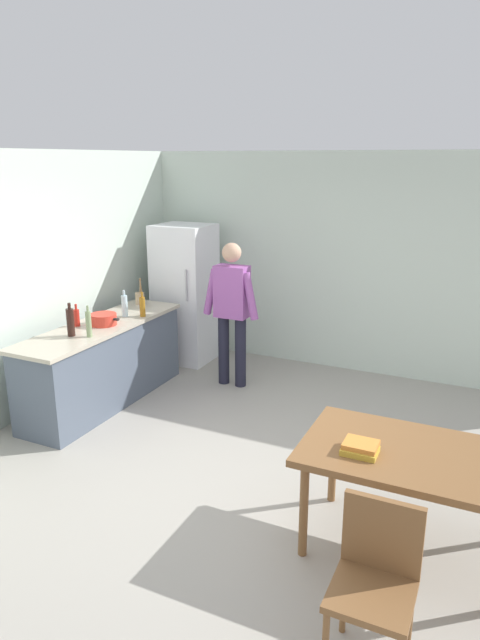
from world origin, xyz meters
TOP-DOWN VIEW (x-y plane):
  - ground_plane at (0.00, 0.00)m, footprint 14.00×14.00m
  - wall_back at (0.00, 3.00)m, footprint 6.40×0.12m
  - wall_left at (-2.60, 0.20)m, footprint 0.12×5.60m
  - kitchen_counter at (-2.00, 0.80)m, footprint 0.64×2.20m
  - refrigerator at (-1.90, 2.40)m, footprint 0.70×0.67m
  - person at (-0.95, 1.85)m, footprint 0.70×0.22m
  - dining_table at (1.40, -0.30)m, footprint 1.40×0.90m
  - chair at (1.40, -1.27)m, footprint 0.42×0.42m
  - cooking_pot at (-1.96, 0.80)m, footprint 0.40×0.28m
  - utensil_jar at (-2.12, 1.70)m, footprint 0.11×0.11m
  - bottle_oil_amber at (-1.77, 1.25)m, footprint 0.06×0.06m
  - bottle_vinegar_tall at (-1.82, 0.40)m, footprint 0.06×0.06m
  - bottle_wine_dark at (-2.00, 0.35)m, footprint 0.08×0.08m
  - bottle_sauce_red at (-2.18, 0.64)m, footprint 0.06×0.06m
  - bottle_water_clear at (-1.95, 1.16)m, footprint 0.07×0.07m
  - book_stack at (1.11, -0.46)m, footprint 0.23×0.20m

SIDE VIEW (x-z plane):
  - ground_plane at x=0.00m, z-range 0.00..0.00m
  - kitchen_counter at x=-2.00m, z-range 0.00..0.90m
  - chair at x=1.40m, z-range 0.08..0.99m
  - dining_table at x=1.40m, z-range 0.30..1.05m
  - book_stack at x=1.11m, z-range 0.75..0.82m
  - refrigerator at x=-1.90m, z-range 0.00..1.80m
  - cooking_pot at x=-1.96m, z-range 0.90..1.02m
  - person at x=-0.95m, z-range 0.13..1.83m
  - utensil_jar at x=-2.12m, z-range 0.82..1.14m
  - bottle_sauce_red at x=-2.18m, z-range 0.88..1.12m
  - bottle_oil_amber at x=-1.77m, z-range 0.88..1.16m
  - bottle_water_clear at x=-1.95m, z-range 0.88..1.18m
  - bottle_vinegar_tall at x=-1.82m, z-range 0.88..1.20m
  - bottle_wine_dark at x=-2.00m, z-range 0.88..1.22m
  - wall_back at x=0.00m, z-range 0.00..2.70m
  - wall_left at x=-2.60m, z-range 0.00..2.70m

